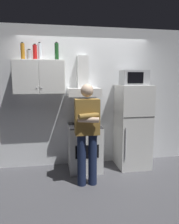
{
  "coord_description": "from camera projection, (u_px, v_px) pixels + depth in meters",
  "views": [
    {
      "loc": [
        -0.61,
        -3.5,
        1.71
      ],
      "look_at": [
        0.0,
        0.0,
        1.15
      ],
      "focal_mm": 33.22,
      "sensor_mm": 36.0,
      "label": 1
    }
  ],
  "objects": [
    {
      "name": "ground_plane",
      "position": [
        90.0,
        174.0,
        3.77
      ],
      "size": [
        7.0,
        7.0,
        0.0
      ],
      "primitive_type": "plane",
      "color": "#4C4C51"
    },
    {
      "name": "back_wall_tiled",
      "position": [
        84.0,
        98.0,
        4.15
      ],
      "size": [
        4.8,
        0.1,
        2.7
      ],
      "primitive_type": "cube",
      "color": "white",
      "rests_on": "ground_plane"
    },
    {
      "name": "upper_cabinet",
      "position": [
        39.0,
        77.0,
        3.72
      ],
      "size": [
        0.9,
        0.37,
        0.6
      ],
      "color": "white"
    },
    {
      "name": "stove_oven",
      "position": [
        85.0,
        147.0,
        3.94
      ],
      "size": [
        0.6,
        0.62,
        0.87
      ],
      "color": "white",
      "rests_on": "ground_plane"
    },
    {
      "name": "range_hood",
      "position": [
        83.0,
        85.0,
        3.88
      ],
      "size": [
        0.6,
        0.44,
        0.75
      ],
      "color": "white"
    },
    {
      "name": "refrigerator",
      "position": [
        133.0,
        126.0,
        4.04
      ],
      "size": [
        0.6,
        0.62,
        1.6
      ],
      "color": "white",
      "rests_on": "ground_plane"
    },
    {
      "name": "microwave",
      "position": [
        134.0,
        78.0,
        3.92
      ],
      "size": [
        0.48,
        0.37,
        0.28
      ],
      "color": "#B7BABF",
      "rests_on": "refrigerator"
    },
    {
      "name": "person_standing",
      "position": [
        87.0,
        131.0,
        3.27
      ],
      "size": [
        0.38,
        0.33,
        1.64
      ],
      "color": "#192342",
      "rests_on": "ground_plane"
    },
    {
      "name": "cooking_pot",
      "position": [
        93.0,
        122.0,
        3.77
      ],
      "size": [
        0.27,
        0.17,
        0.12
      ],
      "color": "#B7BABF",
      "rests_on": "stove_oven"
    },
    {
      "name": "bottle_liquor_amber",
      "position": [
        23.0,
        51.0,
        3.58
      ],
      "size": [
        0.07,
        0.07,
        0.29
      ],
      "color": "#B7721E",
      "rests_on": "upper_cabinet"
    },
    {
      "name": "bottle_vodka_clear",
      "position": [
        40.0,
        52.0,
        3.68
      ],
      "size": [
        0.07,
        0.07,
        0.31
      ],
      "color": "silver",
      "rests_on": "upper_cabinet"
    },
    {
      "name": "bottle_soda_red",
      "position": [
        35.0,
        52.0,
        3.64
      ],
      "size": [
        0.07,
        0.07,
        0.28
      ],
      "color": "red",
      "rests_on": "upper_cabinet"
    },
    {
      "name": "bottle_wine_green",
      "position": [
        57.0,
        52.0,
        3.74
      ],
      "size": [
        0.07,
        0.07,
        0.32
      ],
      "color": "#19471E",
      "rests_on": "upper_cabinet"
    },
    {
      "name": "bottle_canister_steel",
      "position": [
        29.0,
        55.0,
        3.65
      ],
      "size": [
        0.09,
        0.09,
        0.19
      ],
      "color": "#B2B5BA",
      "rests_on": "upper_cabinet"
    }
  ]
}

